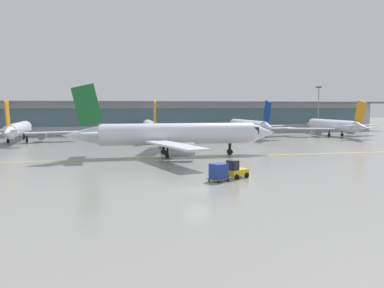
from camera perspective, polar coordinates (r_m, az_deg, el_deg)
ground_plane at (r=39.57m, az=0.66°, el=-6.56°), size 400.00×400.00×0.00m
taxiway_centreline_stripe at (r=64.05m, az=-1.61°, el=-1.92°), size 109.93×4.71×0.01m
terminal_concourse at (r=122.04m, az=-9.62°, el=3.85°), size 172.93×11.00×9.60m
gate_airplane_1 at (r=98.85m, az=-23.58°, el=1.92°), size 27.14×29.08×9.66m
gate_airplane_2 at (r=100.66m, az=-5.91°, el=2.41°), size 27.08×29.18×9.66m
gate_airplane_3 at (r=108.30m, az=8.06°, el=2.60°), size 27.14×29.09×9.66m
gate_airplane_4 at (r=115.71m, az=19.50°, el=2.52°), size 27.14×29.12×9.66m
taxiing_regional_jet at (r=65.56m, az=-2.39°, el=1.34°), size 35.43×32.96×11.74m
baggage_tug at (r=45.98m, az=6.28°, el=-3.77°), size 2.95×2.48×2.10m
cargo_dolly_lead at (r=43.98m, az=3.81°, el=-3.96°), size 2.59×2.37×1.94m
apron_light_mast_1 at (r=132.90m, az=17.59°, el=5.06°), size 1.80×0.36×14.33m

